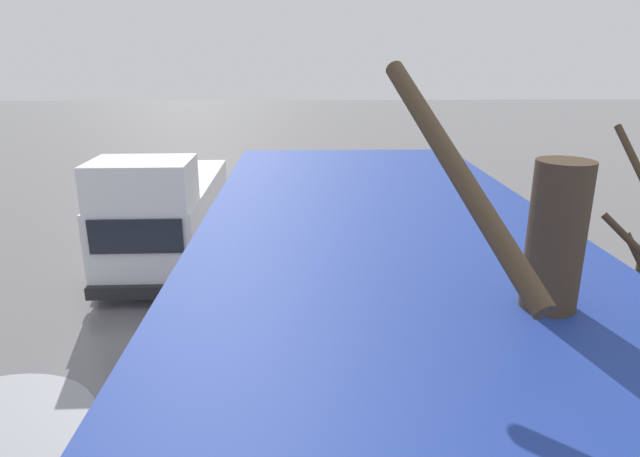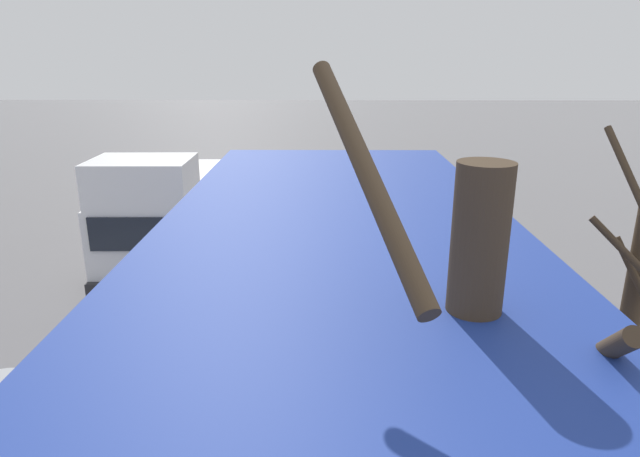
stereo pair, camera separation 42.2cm
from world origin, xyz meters
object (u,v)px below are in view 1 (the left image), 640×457
shopping_cart_vendor (337,239)px  pedestrian_pink_side (346,185)px  hand_dolly_boxes (305,242)px  cargo_van_parked_right (166,211)px  pedestrian_black_side (320,217)px

shopping_cart_vendor → pedestrian_pink_side: size_ratio=0.49×
hand_dolly_boxes → cargo_van_parked_right: bearing=-7.3°
pedestrian_pink_side → pedestrian_black_side: bearing=75.5°
cargo_van_parked_right → pedestrian_pink_side: bearing=-170.9°
pedestrian_pink_side → cargo_van_parked_right: bearing=9.1°
cargo_van_parked_right → pedestrian_black_side: 3.86m
pedestrian_black_side → hand_dolly_boxes: bearing=-79.3°
hand_dolly_boxes → pedestrian_black_side: bearing=100.7°
cargo_van_parked_right → pedestrian_pink_side: 4.05m
shopping_cart_vendor → hand_dolly_boxes: (0.71, 0.14, -0.02)m
cargo_van_parked_right → shopping_cart_vendor: 3.79m
pedestrian_black_side → shopping_cart_vendor: bearing=-103.8°
pedestrian_pink_side → pedestrian_black_side: (0.67, 2.59, 0.00)m
cargo_van_parked_right → pedestrian_black_side: size_ratio=2.50×
shopping_cart_vendor → pedestrian_black_side: bearing=76.2°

